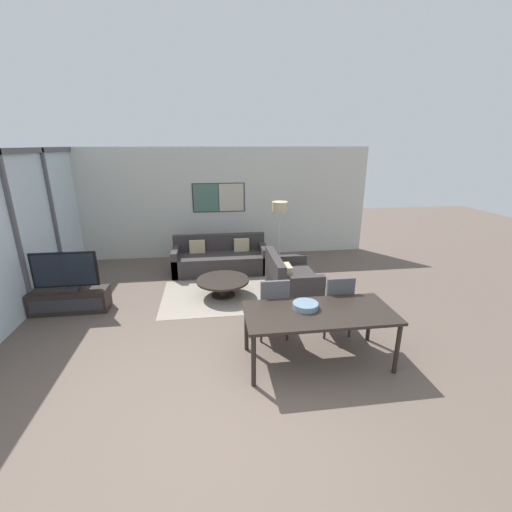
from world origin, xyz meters
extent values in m
plane|color=brown|center=(0.00, 0.00, 0.00)|extent=(24.00, 24.00, 0.00)
cube|color=silver|center=(0.00, 5.87, 1.40)|extent=(7.91, 0.06, 2.80)
cube|color=#2D2D33|center=(0.01, 5.83, 1.55)|extent=(1.34, 0.01, 0.74)
cube|color=#4C7060|center=(-0.31, 5.82, 1.55)|extent=(0.63, 0.02, 0.70)
cube|color=beige|center=(0.34, 5.82, 1.55)|extent=(0.63, 0.02, 0.70)
cube|color=silver|center=(-3.46, 2.93, 1.40)|extent=(0.02, 5.87, 2.80)
cube|color=#515156|center=(-3.43, 2.93, 1.40)|extent=(0.07, 0.08, 2.80)
cube|color=#515156|center=(-3.43, 4.40, 1.40)|extent=(0.07, 0.08, 2.80)
cube|color=gray|center=(-0.04, 3.19, 0.00)|extent=(2.38, 1.75, 0.01)
cube|color=black|center=(-2.77, 2.91, 0.20)|extent=(1.30, 0.41, 0.41)
cube|color=#2D2D33|center=(-2.77, 2.70, 0.20)|extent=(1.19, 0.01, 0.22)
cube|color=#2D2D33|center=(-2.77, 2.91, 0.43)|extent=(0.36, 0.20, 0.05)
cube|color=#2D2D33|center=(-2.77, 2.91, 0.50)|extent=(0.06, 0.03, 0.08)
cube|color=black|center=(-2.77, 2.91, 0.79)|extent=(1.09, 0.04, 0.63)
cube|color=black|center=(-2.77, 2.89, 0.79)|extent=(1.01, 0.01, 0.57)
cube|color=#383333|center=(-0.04, 4.59, 0.21)|extent=(2.17, 0.88, 0.42)
cube|color=#383333|center=(-0.04, 4.95, 0.41)|extent=(2.17, 0.16, 0.81)
cube|color=#383333|center=(-1.05, 4.59, 0.30)|extent=(0.14, 0.88, 0.60)
cube|color=#383333|center=(0.98, 4.59, 0.30)|extent=(0.14, 0.88, 0.60)
cube|color=#C6B289|center=(-0.56, 4.77, 0.57)|extent=(0.36, 0.12, 0.30)
cube|color=#C6B289|center=(0.48, 4.77, 0.57)|extent=(0.36, 0.12, 0.30)
cube|color=#383333|center=(1.34, 3.12, 0.21)|extent=(0.88, 1.37, 0.42)
cube|color=#383333|center=(0.98, 3.12, 0.41)|extent=(0.16, 1.37, 0.81)
cube|color=#383333|center=(1.34, 2.50, 0.30)|extent=(0.88, 0.14, 0.60)
cube|color=#383333|center=(1.34, 3.73, 0.30)|extent=(0.88, 0.14, 0.60)
cube|color=#C6B289|center=(1.16, 2.82, 0.57)|extent=(0.12, 0.36, 0.30)
cylinder|color=black|center=(-0.04, 3.19, 0.01)|extent=(0.46, 0.46, 0.03)
cylinder|color=black|center=(-0.04, 3.19, 0.15)|extent=(0.18, 0.18, 0.31)
cylinder|color=black|center=(-0.04, 3.19, 0.33)|extent=(1.03, 1.03, 0.04)
cube|color=black|center=(1.14, 0.88, 0.74)|extent=(1.98, 0.91, 0.04)
cylinder|color=black|center=(0.21, 0.48, 0.36)|extent=(0.06, 0.06, 0.72)
cylinder|color=black|center=(2.07, 0.48, 0.36)|extent=(0.06, 0.06, 0.72)
cylinder|color=black|center=(0.21, 1.27, 0.36)|extent=(0.06, 0.06, 0.72)
cylinder|color=black|center=(2.07, 1.27, 0.36)|extent=(0.06, 0.06, 0.72)
cube|color=#4C4C51|center=(0.65, 1.64, 0.43)|extent=(0.46, 0.46, 0.06)
cube|color=#4C4C51|center=(0.65, 1.44, 0.72)|extent=(0.42, 0.05, 0.53)
cylinder|color=black|center=(0.45, 1.44, 0.20)|extent=(0.04, 0.04, 0.40)
cylinder|color=black|center=(0.85, 1.44, 0.20)|extent=(0.04, 0.04, 0.40)
cylinder|color=black|center=(0.45, 1.84, 0.20)|extent=(0.04, 0.04, 0.40)
cylinder|color=black|center=(0.85, 1.84, 0.20)|extent=(0.04, 0.04, 0.40)
cube|color=#4C4C51|center=(1.63, 1.60, 0.43)|extent=(0.46, 0.46, 0.06)
cube|color=#4C4C51|center=(1.63, 1.40, 0.72)|extent=(0.42, 0.05, 0.53)
cylinder|color=black|center=(1.43, 1.40, 0.20)|extent=(0.04, 0.04, 0.40)
cylinder|color=black|center=(1.83, 1.40, 0.20)|extent=(0.04, 0.04, 0.40)
cylinder|color=black|center=(1.43, 1.80, 0.20)|extent=(0.04, 0.04, 0.40)
cylinder|color=black|center=(1.83, 1.80, 0.20)|extent=(0.04, 0.04, 0.40)
cylinder|color=slate|center=(0.98, 0.99, 0.80)|extent=(0.34, 0.34, 0.08)
torus|color=slate|center=(0.98, 0.99, 0.83)|extent=(0.34, 0.34, 0.02)
cylinder|color=#2D2D33|center=(1.34, 4.49, 0.01)|extent=(0.28, 0.28, 0.02)
cylinder|color=#B7B7BC|center=(1.34, 4.49, 0.72)|extent=(0.03, 0.03, 1.38)
cylinder|color=#C6B289|center=(1.34, 4.49, 1.52)|extent=(0.36, 0.36, 0.22)
camera|label=1|loc=(-0.24, -3.03, 2.86)|focal=24.00mm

